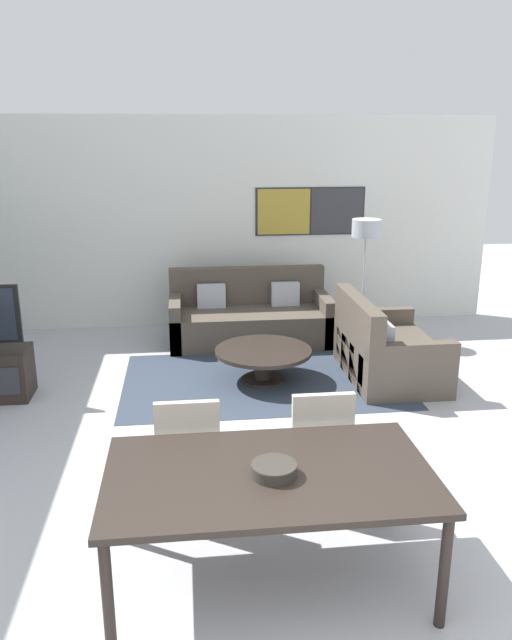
{
  "coord_description": "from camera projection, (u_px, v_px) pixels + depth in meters",
  "views": [
    {
      "loc": [
        -0.36,
        -2.34,
        2.53
      ],
      "look_at": [
        0.25,
        2.97,
        0.95
      ],
      "focal_mm": 35.0,
      "sensor_mm": 36.0,
      "label": 1
    }
  ],
  "objects": [
    {
      "name": "fruit_bowl",
      "position": [
        274.0,
        469.0,
        3.45
      ],
      "size": [
        0.26,
        0.26,
        0.07
      ],
      "color": "#332D28",
      "rests_on": "dining_table"
    },
    {
      "name": "area_rug",
      "position": [
        263.0,
        380.0,
        6.71
      ],
      "size": [
        2.98,
        1.89,
        0.01
      ],
      "color": "#333D4C",
      "rests_on": "ground_plane"
    },
    {
      "name": "floor_lamp",
      "position": [
        366.0,
        237.0,
        7.73
      ],
      "size": [
        0.36,
        0.36,
        1.55
      ],
      "color": "#2D2D33",
      "rests_on": "ground_plane"
    },
    {
      "name": "wall_back",
      "position": [
        213.0,
        223.0,
        8.39
      ],
      "size": [
        7.76,
        0.09,
        2.8
      ],
      "color": "silver",
      "rests_on": "ground_plane"
    },
    {
      "name": "sofa_side",
      "position": [
        383.0,
        353.0,
        6.73
      ],
      "size": [
        0.92,
        1.41,
        0.9
      ],
      "rotation": [
        0.0,
        0.0,
        1.57
      ],
      "color": "#51473D",
      "rests_on": "ground_plane"
    },
    {
      "name": "dining_chair_left",
      "position": [
        188.0,
        448.0,
        4.23
      ],
      "size": [
        0.46,
        0.46,
        0.89
      ],
      "color": "#B2A899",
      "rests_on": "ground_plane"
    },
    {
      "name": "dining_table",
      "position": [
        269.0,
        481.0,
        3.52
      ],
      "size": [
        1.85,
        1.05,
        0.72
      ],
      "color": "black",
      "rests_on": "ground_plane"
    },
    {
      "name": "sofa_main",
      "position": [
        249.0,
        319.0,
        7.99
      ],
      "size": [
        2.02,
        0.92,
        0.9
      ],
      "color": "#51473D",
      "rests_on": "ground_plane"
    },
    {
      "name": "coffee_table",
      "position": [
        263.0,
        357.0,
        6.64
      ],
      "size": [
        1.03,
        1.03,
        0.36
      ],
      "color": "black",
      "rests_on": "ground_plane"
    },
    {
      "name": "dining_chair_centre",
      "position": [
        318.0,
        439.0,
        4.35
      ],
      "size": [
        0.46,
        0.46,
        0.89
      ],
      "color": "#B2A899",
      "rests_on": "ground_plane"
    }
  ]
}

